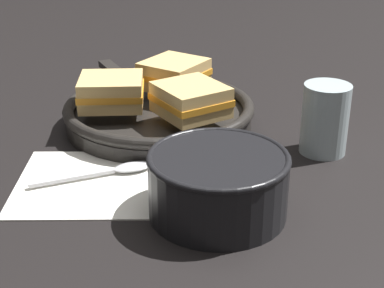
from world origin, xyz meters
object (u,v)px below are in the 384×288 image
(soup_bowl, at_px, (220,181))
(skillet, at_px, (161,113))
(spoon, at_px, (119,169))
(sandwich_far_left, at_px, (114,91))
(sandwich_near_left, at_px, (193,100))
(drinking_glass, at_px, (327,119))
(sandwich_near_right, at_px, (176,74))

(soup_bowl, distance_m, skillet, 0.29)
(spoon, bearing_deg, sandwich_far_left, 76.45)
(skillet, xyz_separation_m, sandwich_near_left, (0.05, -0.06, 0.04))
(soup_bowl, relative_size, spoon, 1.04)
(sandwich_near_left, bearing_deg, drinking_glass, -12.73)
(skillet, distance_m, sandwich_near_right, 0.08)
(soup_bowl, bearing_deg, sandwich_far_left, 121.46)
(skillet, bearing_deg, soup_bowl, -72.88)
(sandwich_near_right, bearing_deg, spoon, -106.13)
(sandwich_near_right, bearing_deg, sandwich_near_left, -76.74)
(sandwich_near_right, relative_size, drinking_glass, 1.30)
(spoon, xyz_separation_m, sandwich_near_right, (0.07, 0.24, 0.06))
(sandwich_near_left, relative_size, sandwich_near_right, 1.00)
(soup_bowl, xyz_separation_m, spoon, (-0.13, 0.10, -0.04))
(spoon, bearing_deg, soup_bowl, -59.12)
(skillet, bearing_deg, drinking_glass, -22.16)
(spoon, bearing_deg, sandwich_near_left, 27.56)
(skillet, bearing_deg, sandwich_far_left, -165.11)
(sandwich_near_right, xyz_separation_m, drinking_glass, (0.22, -0.17, -0.01))
(soup_bowl, bearing_deg, sandwich_near_right, 100.23)
(sandwich_near_left, bearing_deg, sandwich_near_right, 103.26)
(sandwich_far_left, bearing_deg, sandwich_near_left, -16.74)
(sandwich_near_left, height_order, drinking_glass, drinking_glass)
(drinking_glass, bearing_deg, soup_bowl, -132.73)
(skillet, height_order, sandwich_far_left, sandwich_far_left)
(sandwich_near_left, bearing_deg, skillet, 132.77)
(skillet, relative_size, sandwich_near_left, 3.09)
(soup_bowl, distance_m, sandwich_near_right, 0.35)
(sandwich_near_right, bearing_deg, soup_bowl, -79.77)
(drinking_glass, bearing_deg, spoon, -165.76)
(soup_bowl, xyz_separation_m, sandwich_near_left, (-0.03, 0.22, 0.02))
(skillet, xyz_separation_m, sandwich_far_left, (-0.07, -0.02, 0.04))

